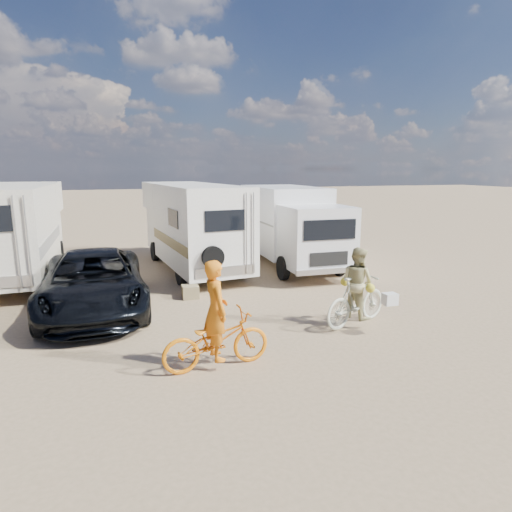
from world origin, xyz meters
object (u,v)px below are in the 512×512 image
object	(u,v)px
box_truck	(292,227)
dark_suv	(93,282)
bike_woman	(356,300)
rider_man	(216,320)
rider_woman	(357,290)
rv_main	(192,227)
crate	(190,292)
bike_man	(216,340)
cooler	(137,311)
bike_parked	(340,257)
rv_left	(15,232)

from	to	relation	value
box_truck	dark_suv	bearing A→B (deg)	-152.96
box_truck	bike_woman	world-z (taller)	box_truck
rider_man	rider_woman	xyz separation A→B (m)	(3.43, 1.13, -0.08)
rv_main	crate	distance (m)	3.74
bike_man	cooler	size ratio (longest dim) A/B	3.82
rider_woman	bike_parked	distance (m)	5.48
cooler	rider_woman	bearing A→B (deg)	-8.21
rider_man	rider_woman	distance (m)	3.61
dark_suv	rider_woman	xyz separation A→B (m)	(5.58, -2.88, 0.07)
rider_woman	crate	size ratio (longest dim) A/B	3.65
rv_main	dark_suv	world-z (taller)	rv_main
rv_main	bike_woman	bearing A→B (deg)	-75.76
rv_main	rv_left	size ratio (longest dim) A/B	0.92
dark_suv	bike_parked	size ratio (longest dim) A/B	3.21
rv_main	box_truck	distance (m)	3.48
bike_parked	bike_man	bearing A→B (deg)	140.96
bike_woman	dark_suv	bearing A→B (deg)	42.75
rv_left	bike_parked	size ratio (longest dim) A/B	4.39
rv_main	rider_man	distance (m)	7.83
rider_man	cooler	world-z (taller)	rider_man
rider_man	bike_parked	bearing A→B (deg)	-48.70
dark_suv	crate	bearing A→B (deg)	5.85
crate	bike_parked	bearing A→B (deg)	18.09
rv_main	bike_man	bearing A→B (deg)	-103.25
bike_man	box_truck	bearing A→B (deg)	-36.89
rv_left	bike_woman	world-z (taller)	rv_left
box_truck	bike_woman	size ratio (longest dim) A/B	3.20
bike_man	cooler	bearing A→B (deg)	16.34
crate	box_truck	bearing A→B (deg)	34.55
box_truck	bike_man	xyz separation A→B (m)	(-4.36, -7.13, -0.89)
crate	rv_main	bearing A→B (deg)	78.81
bike_woman	rider_woman	distance (m)	0.23
rv_main	crate	world-z (taller)	rv_main
rv_main	rider_woman	xyz separation A→B (m)	(2.49, -6.62, -0.67)
rv_main	rider_man	bearing A→B (deg)	-103.25
bike_man	rider_man	size ratio (longest dim) A/B	1.10
rv_main	dark_suv	bearing A→B (deg)	-135.88
rider_woman	cooler	distance (m)	5.04
rv_left	bike_woman	xyz separation A→B (m)	(8.03, -7.19, -0.90)
rv_main	cooler	world-z (taller)	rv_main
bike_parked	box_truck	bearing A→B (deg)	57.04
box_truck	cooler	bearing A→B (deg)	-142.15
rv_left	bike_woman	size ratio (longest dim) A/B	3.78
rv_left	cooler	world-z (taller)	rv_left
bike_parked	bike_woman	bearing A→B (deg)	159.28
rider_woman	bike_parked	size ratio (longest dim) A/B	0.98
rv_left	dark_suv	bearing A→B (deg)	-61.23
dark_suv	cooler	bearing A→B (deg)	-47.39
dark_suv	crate	xyz separation A→B (m)	(2.40, 0.29, -0.55)
dark_suv	rider_man	distance (m)	4.55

